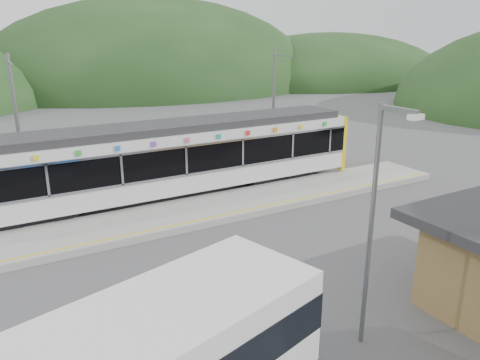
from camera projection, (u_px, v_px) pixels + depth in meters
ground at (245, 239)px, 18.62m from camera, size 120.00×120.00×0.00m
hills at (293, 181)px, 25.93m from camera, size 146.00×149.00×26.00m
platform at (209, 209)px, 21.30m from camera, size 26.00×3.20×0.30m
yellow_line at (222, 215)px, 20.18m from camera, size 26.00×0.10×0.01m
train at (165, 158)px, 22.49m from camera, size 20.44×3.01×3.74m
catenary_mast_west at (18, 129)px, 21.29m from camera, size 0.18×1.80×7.00m
catenary_mast_east at (274, 106)px, 27.93m from camera, size 0.18×1.80×7.00m
lamp_post at (376, 210)px, 11.20m from camera, size 0.35×1.10×6.33m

